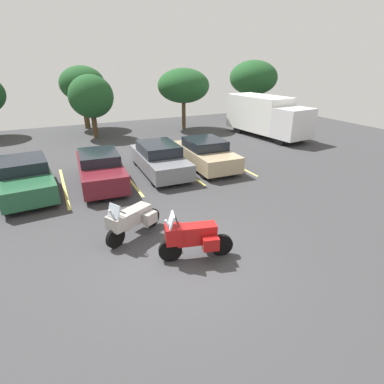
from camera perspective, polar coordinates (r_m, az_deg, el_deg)
The scene contains 13 objects.
ground at distance 8.93m, azimuth -1.72°, elevation -12.79°, with size 44.00×44.00×0.10m, color #38383A.
motorcycle_touring at distance 8.62m, azimuth 0.19°, elevation -8.31°, with size 2.09×1.03×1.47m.
motorcycle_second at distance 9.78m, azimuth -11.10°, elevation -4.92°, with size 2.00×1.36×1.38m.
parking_stripes at distance 14.95m, azimuth -17.12°, elevation 1.81°, with size 14.47×5.12×0.01m.
car_green at distance 14.52m, azimuth -28.39°, elevation 2.32°, with size 2.27×4.49×1.44m.
car_maroon at distance 14.56m, azimuth -16.59°, elevation 4.21°, with size 2.11×4.83×1.42m.
car_grey at distance 15.46m, azimuth -6.06°, elevation 6.18°, with size 2.00×4.80×1.45m.
car_tan at distance 16.22m, azimuth 2.51°, elevation 7.12°, with size 2.07×4.52×1.45m.
box_truck at distance 23.61m, azimuth 13.55°, elevation 13.58°, with size 3.03×6.85×2.81m.
tree_far_left at distance 25.41m, azimuth -1.59°, elevation 19.03°, with size 4.02×4.02×4.65m.
tree_center_right at distance 23.52m, azimuth -18.15°, elevation 16.40°, with size 3.07×3.07×4.33m.
tree_rear at distance 32.54m, azimuth 11.28°, elevation 20.00°, with size 4.60×4.60×5.22m.
tree_left at distance 26.96m, azimuth -19.63°, elevation 18.28°, with size 3.44×3.44×4.83m.
Camera 1 is at (-2.83, -6.64, 5.20)m, focal length 28.86 mm.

